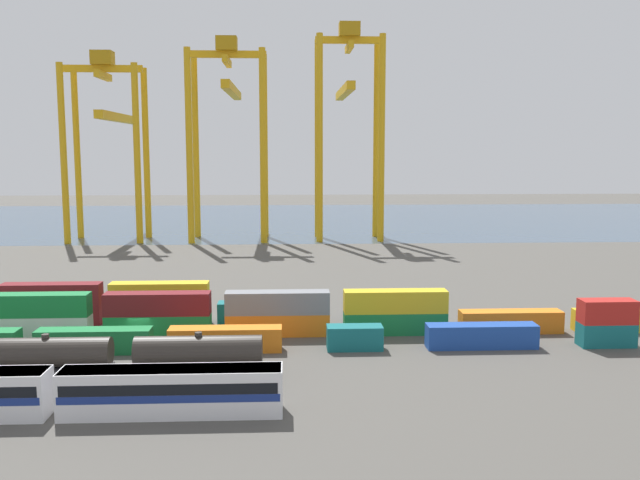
# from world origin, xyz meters

# --- Properties ---
(ground_plane) EXTENTS (420.00, 420.00, 0.00)m
(ground_plane) POSITION_xyz_m (0.00, 40.00, 0.00)
(ground_plane) COLOR #4C4944
(harbour_water) EXTENTS (400.00, 110.00, 0.01)m
(harbour_water) POSITION_xyz_m (0.00, 134.66, 0.00)
(harbour_water) COLOR #384C60
(harbour_water) RESTS_ON ground_plane
(passenger_train) EXTENTS (37.04, 3.14, 3.90)m
(passenger_train) POSITION_xyz_m (-1.99, -21.88, 2.14)
(passenger_train) COLOR silver
(passenger_train) RESTS_ON ground_plane
(shipping_container_3) EXTENTS (12.10, 2.44, 2.60)m
(shipping_container_3) POSITION_xyz_m (-3.69, -4.01, 1.30)
(shipping_container_3) COLOR #197538
(shipping_container_3) RESTS_ON ground_plane
(shipping_container_4) EXTENTS (12.10, 2.44, 2.60)m
(shipping_container_4) POSITION_xyz_m (10.27, -4.01, 1.30)
(shipping_container_4) COLOR orange
(shipping_container_4) RESTS_ON ground_plane
(shipping_container_5) EXTENTS (6.04, 2.44, 2.60)m
(shipping_container_5) POSITION_xyz_m (24.23, -4.01, 1.30)
(shipping_container_5) COLOR #146066
(shipping_container_5) RESTS_ON ground_plane
(shipping_container_6) EXTENTS (12.10, 2.44, 2.60)m
(shipping_container_6) POSITION_xyz_m (38.18, -4.01, 1.30)
(shipping_container_6) COLOR #1C4299
(shipping_container_6) RESTS_ON ground_plane
(shipping_container_7) EXTENTS (6.04, 2.44, 2.60)m
(shipping_container_7) POSITION_xyz_m (52.14, -4.01, 1.30)
(shipping_container_7) COLOR #146066
(shipping_container_7) RESTS_ON ground_plane
(shipping_container_8) EXTENTS (6.04, 2.44, 2.60)m
(shipping_container_8) POSITION_xyz_m (52.14, -4.01, 3.90)
(shipping_container_8) COLOR #AD211C
(shipping_container_8) RESTS_ON shipping_container_7
(shipping_container_11) EXTENTS (12.10, 2.44, 2.60)m
(shipping_container_11) POSITION_xyz_m (-11.85, 2.14, 1.30)
(shipping_container_11) COLOR silver
(shipping_container_11) RESTS_ON ground_plane
(shipping_container_12) EXTENTS (12.10, 2.44, 2.60)m
(shipping_container_12) POSITION_xyz_m (-11.85, 2.14, 3.90)
(shipping_container_12) COLOR #197538
(shipping_container_12) RESTS_ON shipping_container_11
(shipping_container_13) EXTENTS (12.10, 2.44, 2.60)m
(shipping_container_13) POSITION_xyz_m (1.96, 2.14, 1.30)
(shipping_container_13) COLOR #197538
(shipping_container_13) RESTS_ON ground_plane
(shipping_container_14) EXTENTS (12.10, 2.44, 2.60)m
(shipping_container_14) POSITION_xyz_m (1.96, 2.14, 3.90)
(shipping_container_14) COLOR maroon
(shipping_container_14) RESTS_ON shipping_container_13
(shipping_container_15) EXTENTS (12.10, 2.44, 2.60)m
(shipping_container_15) POSITION_xyz_m (15.78, 2.14, 1.30)
(shipping_container_15) COLOR orange
(shipping_container_15) RESTS_ON ground_plane
(shipping_container_16) EXTENTS (12.10, 2.44, 2.60)m
(shipping_container_16) POSITION_xyz_m (15.78, 2.14, 3.90)
(shipping_container_16) COLOR slate
(shipping_container_16) RESTS_ON shipping_container_15
(shipping_container_17) EXTENTS (12.10, 2.44, 2.60)m
(shipping_container_17) POSITION_xyz_m (29.59, 2.14, 1.30)
(shipping_container_17) COLOR #197538
(shipping_container_17) RESTS_ON ground_plane
(shipping_container_18) EXTENTS (12.10, 2.44, 2.60)m
(shipping_container_18) POSITION_xyz_m (29.59, 2.14, 3.90)
(shipping_container_18) COLOR gold
(shipping_container_18) RESTS_ON shipping_container_17
(shipping_container_19) EXTENTS (12.10, 2.44, 2.60)m
(shipping_container_19) POSITION_xyz_m (43.41, 2.14, 1.30)
(shipping_container_19) COLOR orange
(shipping_container_19) RESTS_ON ground_plane
(shipping_container_20) EXTENTS (12.10, 2.44, 2.60)m
(shipping_container_20) POSITION_xyz_m (57.22, 2.14, 1.30)
(shipping_container_20) COLOR gold
(shipping_container_20) RESTS_ON ground_plane
(shipping_container_24) EXTENTS (12.10, 2.44, 2.60)m
(shipping_container_24) POSITION_xyz_m (-12.17, 8.28, 1.30)
(shipping_container_24) COLOR maroon
(shipping_container_24) RESTS_ON ground_plane
(shipping_container_25) EXTENTS (12.10, 2.44, 2.60)m
(shipping_container_25) POSITION_xyz_m (-12.17, 8.28, 3.90)
(shipping_container_25) COLOR maroon
(shipping_container_25) RESTS_ON shipping_container_24
(shipping_container_26) EXTENTS (12.10, 2.44, 2.60)m
(shipping_container_26) POSITION_xyz_m (1.06, 8.28, 1.30)
(shipping_container_26) COLOR silver
(shipping_container_26) RESTS_ON ground_plane
(shipping_container_27) EXTENTS (12.10, 2.44, 2.60)m
(shipping_container_27) POSITION_xyz_m (1.06, 8.28, 3.90)
(shipping_container_27) COLOR gold
(shipping_container_27) RESTS_ON shipping_container_26
(shipping_container_28) EXTENTS (12.10, 2.44, 2.60)m
(shipping_container_28) POSITION_xyz_m (14.29, 8.28, 1.30)
(shipping_container_28) COLOR #146066
(shipping_container_28) RESTS_ON ground_plane
(shipping_container_29) EXTENTS (6.04, 2.44, 2.60)m
(shipping_container_29) POSITION_xyz_m (27.52, 8.28, 1.30)
(shipping_container_29) COLOR #1C4299
(shipping_container_29) RESTS_ON ground_plane
(gantry_crane_west) EXTENTS (18.07, 38.51, 43.92)m
(gantry_crane_west) POSITION_xyz_m (-25.34, 91.49, 26.34)
(gantry_crane_west) COLOR gold
(gantry_crane_west) RESTS_ON ground_plane
(gantry_crane_central) EXTENTS (18.30, 40.53, 47.32)m
(gantry_crane_central) POSITION_xyz_m (3.13, 91.57, 29.35)
(gantry_crane_central) COLOR gold
(gantry_crane_central) RESTS_ON ground_plane
(gantry_crane_east) EXTENTS (15.94, 37.08, 50.72)m
(gantry_crane_east) POSITION_xyz_m (31.60, 91.06, 30.33)
(gantry_crane_east) COLOR gold
(gantry_crane_east) RESTS_ON ground_plane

